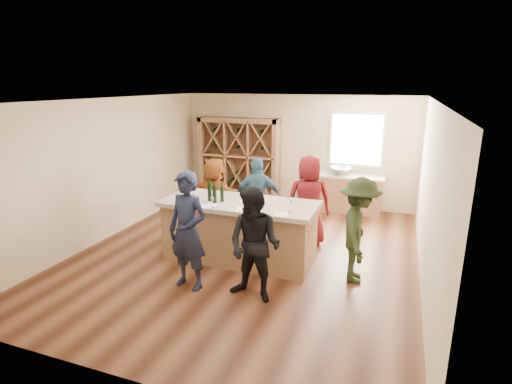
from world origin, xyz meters
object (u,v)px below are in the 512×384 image
(wine_bottle_e, at_px, (222,194))
(person_far_left, at_px, (215,196))
(wine_bottle_c, at_px, (210,193))
(wine_bottle_d, at_px, (214,194))
(tasting_counter_base, at_px, (240,233))
(person_server, at_px, (359,230))
(person_near_right, at_px, (255,245))
(person_far_right, at_px, (309,201))
(wine_rack, at_px, (239,160))
(person_far_mid, at_px, (258,199))
(sink, at_px, (341,171))
(person_near_left, at_px, (188,231))
(wine_bottle_a, at_px, (189,192))

(wine_bottle_e, height_order, person_far_left, person_far_left)
(wine_bottle_c, height_order, wine_bottle_d, wine_bottle_d)
(tasting_counter_base, distance_m, person_server, 2.09)
(wine_bottle_c, distance_m, person_near_right, 1.68)
(wine_bottle_d, bearing_deg, person_far_right, 44.22)
(person_near_right, bearing_deg, wine_rack, 123.59)
(person_far_mid, bearing_deg, person_server, 133.37)
(wine_rack, relative_size, wine_bottle_e, 8.19)
(wine_bottle_c, bearing_deg, wine_rack, 104.55)
(sink, bearing_deg, wine_bottle_d, -113.86)
(person_near_right, height_order, person_server, person_server)
(wine_bottle_c, height_order, person_near_left, person_near_left)
(wine_bottle_e, bearing_deg, person_near_left, -93.39)
(person_far_mid, bearing_deg, wine_bottle_e, 59.81)
(sink, bearing_deg, person_server, -77.10)
(person_far_mid, bearing_deg, person_near_left, 64.24)
(wine_bottle_a, distance_m, person_far_mid, 1.56)
(sink, bearing_deg, person_far_right, -96.31)
(person_far_right, height_order, person_far_left, person_far_right)
(wine_bottle_c, relative_size, person_far_right, 0.17)
(wine_bottle_c, bearing_deg, wine_bottle_d, -30.98)
(wine_rack, relative_size, person_near_right, 1.30)
(wine_bottle_c, xyz_separation_m, person_far_mid, (0.48, 1.18, -0.39))
(wine_bottle_d, bearing_deg, sink, 66.14)
(wine_bottle_e, relative_size, person_far_right, 0.15)
(sink, relative_size, person_server, 0.32)
(wine_bottle_a, distance_m, person_near_right, 1.94)
(tasting_counter_base, distance_m, person_far_left, 1.51)
(person_far_right, bearing_deg, person_far_mid, -16.90)
(wine_rack, xyz_separation_m, wine_bottle_a, (0.57, -3.72, 0.12))
(person_far_left, bearing_deg, person_far_mid, -167.25)
(person_near_left, xyz_separation_m, person_near_right, (1.07, 0.01, -0.07))
(sink, relative_size, wine_bottle_d, 1.78)
(tasting_counter_base, bearing_deg, person_far_right, 48.38)
(person_server, bearing_deg, tasting_counter_base, 81.88)
(person_near_left, height_order, person_server, person_near_left)
(wine_bottle_d, bearing_deg, wine_rack, 106.14)
(wine_bottle_e, distance_m, person_server, 2.37)
(person_near_left, bearing_deg, wine_bottle_d, 100.70)
(person_far_right, bearing_deg, wine_bottle_d, 23.58)
(person_far_left, bearing_deg, tasting_counter_base, 147.89)
(person_near_left, bearing_deg, wine_bottle_c, 107.57)
(wine_bottle_c, distance_m, person_far_right, 1.97)
(wine_bottle_d, height_order, wine_bottle_e, wine_bottle_d)
(person_near_right, height_order, person_far_right, person_far_right)
(wine_rack, bearing_deg, wine_bottle_e, -72.06)
(tasting_counter_base, bearing_deg, person_far_left, 132.33)
(person_near_left, bearing_deg, person_server, 33.72)
(wine_bottle_c, distance_m, person_near_left, 1.13)
(person_far_right, xyz_separation_m, person_far_left, (-1.98, -0.02, -0.09))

